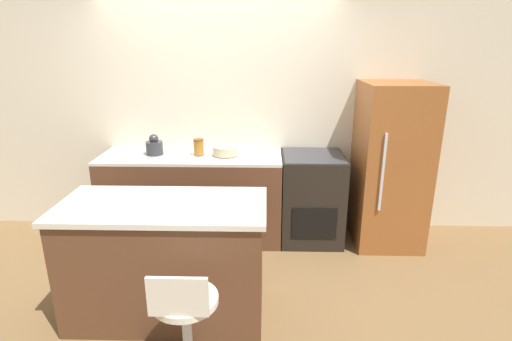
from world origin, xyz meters
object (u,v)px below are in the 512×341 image
(kettle, at_px, (154,146))
(refrigerator, at_px, (390,166))
(oven_range, at_px, (311,198))
(stool_chair, at_px, (186,325))
(mixing_bowl, at_px, (225,151))

(kettle, bearing_deg, refrigerator, -0.39)
(oven_range, height_order, kettle, kettle)
(oven_range, relative_size, stool_chair, 1.09)
(oven_range, xyz_separation_m, stool_chair, (-0.96, -2.01, -0.03))
(stool_chair, bearing_deg, kettle, 108.88)
(stool_chair, height_order, mixing_bowl, mixing_bowl)
(oven_range, height_order, refrigerator, refrigerator)
(mixing_bowl, bearing_deg, oven_range, 0.80)
(oven_range, xyz_separation_m, mixing_bowl, (-0.91, -0.01, 0.52))
(refrigerator, distance_m, kettle, 2.45)
(refrigerator, xyz_separation_m, mixing_bowl, (-1.70, 0.02, 0.14))
(refrigerator, bearing_deg, kettle, 179.61)
(kettle, bearing_deg, oven_range, 0.44)
(kettle, bearing_deg, mixing_bowl, -0.00)
(mixing_bowl, bearing_deg, stool_chair, -91.53)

